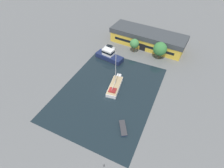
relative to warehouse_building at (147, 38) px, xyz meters
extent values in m
plane|color=slate|center=(-2.48, -30.63, -2.99)|extent=(440.00, 440.00, 0.00)
cube|color=black|center=(-2.48, -30.63, -2.99)|extent=(27.29, 36.22, 0.01)
cube|color=gold|center=(0.00, 0.00, -0.97)|extent=(29.47, 11.64, 4.04)
cube|color=#383D42|center=(0.00, 0.00, 1.98)|extent=(30.35, 11.99, 1.86)
cube|color=black|center=(-0.38, -4.68, -1.57)|extent=(2.40, 0.25, 2.83)
cube|color=black|center=(-0.38, -4.67, -0.77)|extent=(24.41, 2.01, 1.01)
cylinder|color=brown|center=(-2.97, -7.20, -1.71)|extent=(0.33, 0.33, 2.56)
sphere|color=#428447|center=(-2.97, -7.20, 0.86)|extent=(3.44, 3.44, 3.44)
cylinder|color=brown|center=(6.69, -7.08, -1.88)|extent=(0.36, 0.36, 2.21)
sphere|color=#387A3D|center=(6.69, -7.08, 1.06)|extent=(4.91, 4.91, 4.91)
cube|color=silver|center=(-12.21, -9.60, -2.34)|extent=(4.26, 1.87, 0.74)
cube|color=black|center=(-12.38, -9.60, -1.63)|extent=(2.22, 1.64, 0.68)
cube|color=black|center=(-11.26, -9.60, -1.67)|extent=(0.04, 1.49, 0.55)
cylinder|color=black|center=(-10.89, -8.77, -2.69)|extent=(0.60, 0.20, 0.60)
cylinder|color=black|center=(-10.89, -10.43, -2.69)|extent=(0.60, 0.20, 0.60)
cylinder|color=black|center=(-13.53, -8.76, -2.69)|extent=(0.60, 0.20, 0.60)
cylinder|color=black|center=(-13.53, -10.42, -2.69)|extent=(0.60, 0.20, 0.60)
cube|color=white|center=(-1.40, -28.21, -2.40)|extent=(4.32, 9.16, 1.17)
cube|color=white|center=(-2.15, -23.26, -2.40)|extent=(1.53, 1.39, 1.17)
cube|color=tan|center=(-1.40, -28.21, -1.77)|extent=(4.15, 8.80, 0.08)
cylinder|color=silver|center=(-1.50, -27.55, 3.95)|extent=(0.16, 0.16, 11.37)
cylinder|color=silver|center=(-1.21, -29.51, -0.63)|extent=(0.71, 3.94, 0.12)
cube|color=maroon|center=(-1.04, -30.60, -1.58)|extent=(2.39, 2.23, 0.30)
cube|color=#19234C|center=(-9.46, -15.39, -2.08)|extent=(10.68, 5.12, 1.81)
cube|color=black|center=(-9.46, -15.39, -2.84)|extent=(10.79, 5.21, 0.18)
cube|color=white|center=(-9.96, -15.31, -0.05)|extent=(4.25, 3.14, 2.25)
cube|color=black|center=(-9.96, -15.31, 0.18)|extent=(4.33, 3.23, 0.72)
cube|color=#19234C|center=(6.43, -40.35, -2.76)|extent=(3.42, 4.36, 0.45)
cube|color=#333338|center=(6.43, -40.35, -2.49)|extent=(3.58, 4.55, 0.08)
cylinder|color=#47474C|center=(6.29, -50.49, -2.78)|extent=(0.25, 0.25, 0.43)
sphere|color=#47474C|center=(6.29, -50.49, -2.49)|extent=(0.28, 0.28, 0.28)
camera|label=1|loc=(14.02, -62.85, 35.40)|focal=28.00mm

